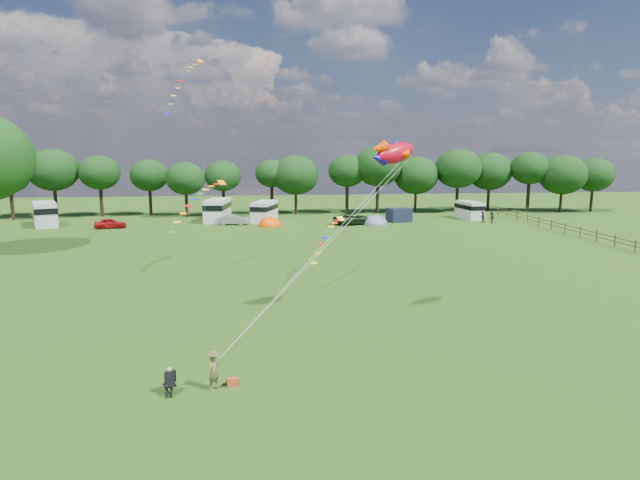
{
  "coord_description": "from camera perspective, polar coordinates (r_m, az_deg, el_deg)",
  "views": [
    {
      "loc": [
        -3.84,
        -25.7,
        9.75
      ],
      "look_at": [
        0.0,
        8.0,
        4.0
      ],
      "focal_mm": 30.0,
      "sensor_mm": 36.0,
      "label": 1
    }
  ],
  "objects": [
    {
      "name": "campervan_d",
      "position": [
        79.12,
        15.65,
        3.16
      ],
      "size": [
        2.71,
        5.26,
        2.48
      ],
      "rotation": [
        0.0,
        0.0,
        1.68
      ],
      "color": "silver",
      "rests_on": "ground"
    },
    {
      "name": "camp_chair",
      "position": [
        22.99,
        -15.75,
        -13.97
      ],
      "size": [
        0.6,
        0.62,
        1.16
      ],
      "rotation": [
        0.0,
        0.0,
        0.39
      ],
      "color": "#99999E",
      "rests_on": "ground"
    },
    {
      "name": "tent_orange",
      "position": [
        69.41,
        -5.37,
        1.52
      ],
      "size": [
        3.06,
        3.35,
        2.39
      ],
      "color": "#F24900",
      "rests_on": "ground"
    },
    {
      "name": "tree_line",
      "position": [
        81.28,
        -0.04,
        7.23
      ],
      "size": [
        102.98,
        10.98,
        10.27
      ],
      "color": "black",
      "rests_on": "ground"
    },
    {
      "name": "ground_plane",
      "position": [
        27.76,
        1.9,
        -10.95
      ],
      "size": [
        180.0,
        180.0,
        0.0
      ],
      "primitive_type": "plane",
      "color": "black",
      "rests_on": "ground"
    },
    {
      "name": "campervan_c",
      "position": [
        73.82,
        -5.96,
        3.14
      ],
      "size": [
        3.95,
        6.05,
        2.74
      ],
      "rotation": [
        0.0,
        0.0,
        1.27
      ],
      "color": "silver",
      "rests_on": "ground"
    },
    {
      "name": "kite_bag",
      "position": [
        23.37,
        -9.29,
        -14.72
      ],
      "size": [
        0.52,
        0.39,
        0.33
      ],
      "primitive_type": "cube",
      "rotation": [
        0.0,
        0.0,
        0.17
      ],
      "color": "#AD381F",
      "rests_on": "ground"
    },
    {
      "name": "car_d",
      "position": [
        70.52,
        3.66,
        2.27
      ],
      "size": [
        5.98,
        3.93,
        1.5
      ],
      "primitive_type": "imported",
      "rotation": [
        0.0,
        0.0,
        1.85
      ],
      "color": "black",
      "rests_on": "ground"
    },
    {
      "name": "car_b",
      "position": [
        71.0,
        -9.24,
        2.15
      ],
      "size": [
        3.91,
        1.8,
        1.33
      ],
      "primitive_type": "imported",
      "rotation": [
        0.0,
        0.0,
        1.47
      ],
      "color": "gray",
      "rests_on": "ground"
    },
    {
      "name": "kite_flyer",
      "position": [
        22.95,
        -11.24,
        -13.67
      ],
      "size": [
        0.65,
        0.63,
        1.5
      ],
      "primitive_type": "imported",
      "rotation": [
        0.0,
        0.0,
        0.73
      ],
      "color": "brown",
      "rests_on": "ground"
    },
    {
      "name": "campervan_a",
      "position": [
        77.56,
        -27.28,
        2.55
      ],
      "size": [
        4.91,
        6.78,
        3.06
      ],
      "rotation": [
        0.0,
        0.0,
        1.98
      ],
      "color": "#B5B6B8",
      "rests_on": "ground"
    },
    {
      "name": "tent_greyblue",
      "position": [
        70.81,
        5.89,
        1.68
      ],
      "size": [
        3.39,
        3.71,
        2.52
      ],
      "color": "slate",
      "rests_on": "ground"
    },
    {
      "name": "awning_navy",
      "position": [
        73.89,
        8.42,
        2.65
      ],
      "size": [
        3.38,
        2.96,
        1.83
      ],
      "primitive_type": "cube",
      "rotation": [
        0.0,
        0.0,
        0.22
      ],
      "color": "#141A31",
      "rests_on": "ground"
    },
    {
      "name": "campervan_b",
      "position": [
        74.56,
        -10.88,
        3.21
      ],
      "size": [
        3.51,
        6.53,
        3.05
      ],
      "rotation": [
        0.0,
        0.0,
        1.43
      ],
      "color": "silver",
      "rests_on": "ground"
    },
    {
      "name": "streamer_kite_b",
      "position": [
        44.29,
        -12.52,
        4.46
      ],
      "size": [
        4.33,
        4.71,
        3.81
      ],
      "rotation": [
        0.0,
        0.0,
        0.7
      ],
      "color": "#DD9E07",
      "rests_on": "ground"
    },
    {
      "name": "streamer_kite_a",
      "position": [
        55.53,
        -14.04,
        16.51
      ],
      "size": [
        3.31,
        5.5,
        5.74
      ],
      "rotation": [
        0.0,
        0.0,
        0.6
      ],
      "color": "#D7A900",
      "rests_on": "ground"
    },
    {
      "name": "walker_a",
      "position": [
        75.21,
        16.93,
        2.36
      ],
      "size": [
        0.85,
        0.64,
        1.57
      ],
      "primitive_type": "imported",
      "rotation": [
        0.0,
        0.0,
        3.38
      ],
      "color": "black",
      "rests_on": "ground"
    },
    {
      "name": "fence",
      "position": [
        70.65,
        24.06,
        1.42
      ],
      "size": [
        0.12,
        33.12,
        1.2
      ],
      "color": "#472D19",
      "rests_on": "ground"
    },
    {
      "name": "fish_kite",
      "position": [
        29.94,
        7.7,
        9.17
      ],
      "size": [
        3.18,
        2.29,
        1.71
      ],
      "rotation": [
        0.0,
        -0.21,
        0.5
      ],
      "color": "#BC0319",
      "rests_on": "ground"
    },
    {
      "name": "streamer_kite_c",
      "position": [
        39.68,
        1.11,
        0.87
      ],
      "size": [
        3.11,
        4.82,
        2.77
      ],
      "rotation": [
        0.0,
        0.0,
        0.46
      ],
      "color": "#F8FF2A",
      "rests_on": "ground"
    },
    {
      "name": "car_a",
      "position": [
        71.82,
        -21.46,
        1.67
      ],
      "size": [
        4.07,
        2.2,
        1.28
      ],
      "primitive_type": "imported",
      "rotation": [
        0.0,
        0.0,
        1.75
      ],
      "color": "#9C0C0E",
      "rests_on": "ground"
    },
    {
      "name": "walker_b",
      "position": [
        75.08,
        17.85,
        2.28
      ],
      "size": [
        1.07,
        0.77,
        1.51
      ],
      "primitive_type": "imported",
      "rotation": [
        0.0,
        0.0,
        3.5
      ],
      "color": "black",
      "rests_on": "ground"
    }
  ]
}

